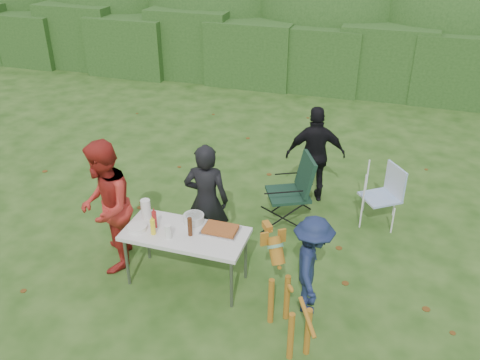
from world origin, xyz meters
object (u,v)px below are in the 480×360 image
(folding_table, at_px, (185,236))
(dog, at_px, (290,300))
(person_cook, at_px, (207,201))
(lawn_chair, at_px, (380,195))
(paper_towel_roll, at_px, (146,209))
(child, at_px, (312,265))
(mustard_bottle, at_px, (153,227))
(beer_bottle, at_px, (190,227))
(person_black_puffy, at_px, (315,155))
(ketchup_bottle, at_px, (154,220))
(camping_chair, at_px, (288,190))
(person_red_jacket, at_px, (106,207))

(folding_table, relative_size, dog, 1.35)
(person_cook, height_order, lawn_chair, person_cook)
(lawn_chair, bearing_deg, paper_towel_roll, -0.06)
(person_cook, relative_size, child, 1.29)
(person_cook, height_order, mustard_bottle, person_cook)
(person_cook, bearing_deg, beer_bottle, 86.07)
(beer_bottle, bearing_deg, lawn_chair, 45.97)
(person_cook, relative_size, mustard_bottle, 8.04)
(person_black_puffy, relative_size, mustard_bottle, 7.86)
(folding_table, height_order, beer_bottle, beer_bottle)
(lawn_chair, height_order, ketchup_bottle, ketchup_bottle)
(folding_table, height_order, ketchup_bottle, ketchup_bottle)
(person_black_puffy, bearing_deg, lawn_chair, 144.92)
(camping_chair, bearing_deg, beer_bottle, 39.26)
(beer_bottle, bearing_deg, person_cook, 95.03)
(dog, bearing_deg, lawn_chair, -51.92)
(dog, distance_m, lawn_chair, 2.79)
(camping_chair, bearing_deg, lawn_chair, 171.80)
(person_black_puffy, height_order, paper_towel_roll, person_black_puffy)
(child, relative_size, ketchup_bottle, 5.65)
(folding_table, relative_size, child, 1.21)
(person_red_jacket, height_order, ketchup_bottle, person_red_jacket)
(folding_table, xyz_separation_m, dog, (1.42, -0.55, -0.16))
(dog, distance_m, mustard_bottle, 1.85)
(folding_table, xyz_separation_m, beer_bottle, (0.08, -0.03, 0.17))
(person_red_jacket, xyz_separation_m, ketchup_bottle, (0.69, -0.03, -0.03))
(person_cook, bearing_deg, ketchup_bottle, 49.68)
(person_red_jacket, height_order, dog, person_red_jacket)
(camping_chair, bearing_deg, mustard_bottle, 30.39)
(dog, bearing_deg, paper_towel_roll, 34.72)
(camping_chair, bearing_deg, child, 85.01)
(person_red_jacket, relative_size, ketchup_bottle, 8.01)
(dog, bearing_deg, person_black_puffy, -30.68)
(camping_chair, bearing_deg, dog, 77.25)
(person_red_jacket, bearing_deg, person_cook, 97.04)
(folding_table, relative_size, person_cook, 0.93)
(dog, xyz_separation_m, camping_chair, (-0.54, 2.27, 0.01))
(dog, xyz_separation_m, paper_towel_roll, (-2.01, 0.70, 0.34))
(folding_table, distance_m, beer_bottle, 0.19)
(person_red_jacket, relative_size, lawn_chair, 1.95)
(mustard_bottle, bearing_deg, beer_bottle, 14.66)
(folding_table, height_order, paper_towel_roll, paper_towel_roll)
(folding_table, distance_m, child, 1.56)
(beer_bottle, bearing_deg, person_red_jacket, 177.15)
(dog, height_order, lawn_chair, dog)
(person_red_jacket, height_order, beer_bottle, person_red_jacket)
(person_cook, bearing_deg, mustard_bottle, 56.75)
(folding_table, distance_m, person_black_puffy, 2.75)
(mustard_bottle, bearing_deg, camping_chair, 56.47)
(folding_table, bearing_deg, beer_bottle, -20.57)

